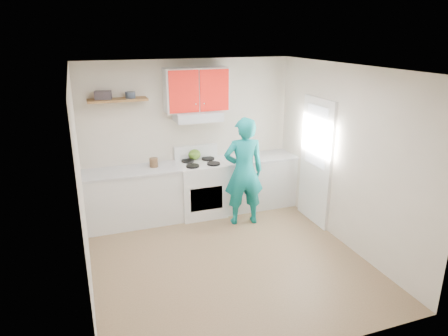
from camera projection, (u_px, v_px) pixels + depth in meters
name	position (u px, v px, depth m)	size (l,w,h in m)	color
floor	(227.00, 259.00, 5.70)	(3.80, 3.80, 0.00)	brown
ceiling	(228.00, 68.00, 4.88)	(3.60, 3.80, 0.04)	white
back_wall	(189.00, 137.00, 6.98)	(3.60, 0.04, 2.60)	beige
front_wall	(302.00, 237.00, 3.59)	(3.60, 0.04, 2.60)	beige
left_wall	(81.00, 188.00, 4.71)	(0.04, 3.80, 2.60)	beige
right_wall	(345.00, 157.00, 5.87)	(0.04, 3.80, 2.60)	beige
door	(316.00, 162.00, 6.57)	(0.05, 0.85, 2.05)	white
door_glass	(316.00, 136.00, 6.43)	(0.01, 0.55, 0.95)	white
counter_left	(133.00, 197.00, 6.65)	(1.52, 0.60, 0.90)	silver
counter_right	(256.00, 182.00, 7.35)	(1.32, 0.60, 0.90)	silver
stove	(201.00, 189.00, 6.99)	(0.76, 0.65, 0.92)	white
range_hood	(198.00, 116.00, 6.70)	(0.76, 0.44, 0.15)	silver
upper_cabinets	(196.00, 90.00, 6.61)	(1.02, 0.33, 0.70)	red
shelf	(118.00, 100.00, 6.25)	(0.90, 0.30, 0.04)	brown
books	(103.00, 95.00, 6.18)	(0.24, 0.17, 0.12)	#3F383F
tin	(130.00, 95.00, 6.29)	(0.16, 0.16, 0.10)	#333D4C
kettle	(194.00, 155.00, 7.00)	(0.22, 0.22, 0.18)	#4C721F
crock	(154.00, 163.00, 6.64)	(0.14, 0.14, 0.17)	brown
cutting_board	(237.00, 161.00, 6.98)	(0.29, 0.21, 0.02)	olive
silicone_mat	(271.00, 155.00, 7.35)	(0.31, 0.26, 0.01)	red
person	(244.00, 172.00, 6.53)	(0.65, 0.42, 1.77)	#0D7A79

